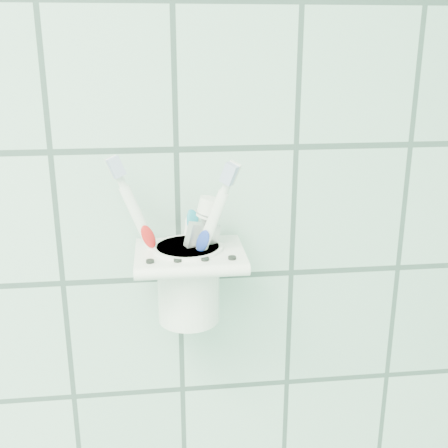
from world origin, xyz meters
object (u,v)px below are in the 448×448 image
object	(u,v)px
toothbrush_pink	(179,231)
toothbrush_orange	(175,231)
holder_bracket	(190,257)
cup	(188,280)
toothpaste_tube	(183,246)
toothbrush_blue	(182,224)

from	to	relation	value
toothbrush_pink	toothbrush_orange	distance (m)	0.01
holder_bracket	toothbrush_pink	world-z (taller)	toothbrush_pink
cup	toothbrush_orange	distance (m)	0.06
toothbrush_orange	toothpaste_tube	size ratio (longest dim) A/B	1.32
cup	toothbrush_orange	world-z (taller)	toothbrush_orange
holder_bracket	toothpaste_tube	bearing A→B (deg)	135.43
cup	toothbrush_pink	size ratio (longest dim) A/B	0.47
toothpaste_tube	cup	bearing A→B (deg)	-52.07
holder_bracket	toothbrush_orange	xyz separation A→B (m)	(-0.01, 0.01, 0.03)
toothbrush_pink	toothbrush_orange	world-z (taller)	same
toothpaste_tube	toothbrush_orange	bearing A→B (deg)	151.18
toothbrush_pink	toothpaste_tube	size ratio (longest dim) A/B	1.33
cup	toothpaste_tube	world-z (taller)	toothpaste_tube
toothbrush_blue	toothpaste_tube	bearing A→B (deg)	11.85
toothbrush_blue	toothbrush_orange	distance (m)	0.01
cup	toothbrush_blue	world-z (taller)	toothbrush_blue
cup	holder_bracket	bearing A→B (deg)	-65.02
toothbrush_blue	toothpaste_tube	distance (m)	0.02
holder_bracket	toothbrush_blue	distance (m)	0.04
cup	toothbrush_blue	bearing A→B (deg)	152.85
holder_bracket	toothbrush_pink	distance (m)	0.03
holder_bracket	toothbrush_pink	bearing A→B (deg)	160.15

